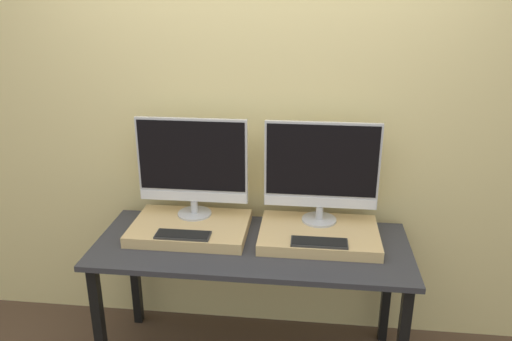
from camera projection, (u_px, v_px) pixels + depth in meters
The scene contains 8 objects.
wall_back at pixel (260, 126), 2.84m from camera, with size 8.00×0.04×2.60m.
workbench at pixel (252, 257), 2.68m from camera, with size 1.67×0.67×0.76m.
wooden_riser_left at pixel (190, 228), 2.75m from camera, with size 0.63×0.44×0.06m.
monitor_left at pixel (192, 164), 2.74m from camera, with size 0.61×0.19×0.56m.
keyboard_left at pixel (183, 235), 2.60m from camera, with size 0.29×0.10×0.01m.
wooden_riser_right at pixel (319, 235), 2.68m from camera, with size 0.63×0.44×0.06m.
monitor_right at pixel (321, 169), 2.67m from camera, with size 0.61×0.19×0.56m.
keyboard_right at pixel (319, 242), 2.52m from camera, with size 0.29×0.10×0.01m.
Camera 1 is at (0.29, -2.00, 2.04)m, focal length 35.00 mm.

